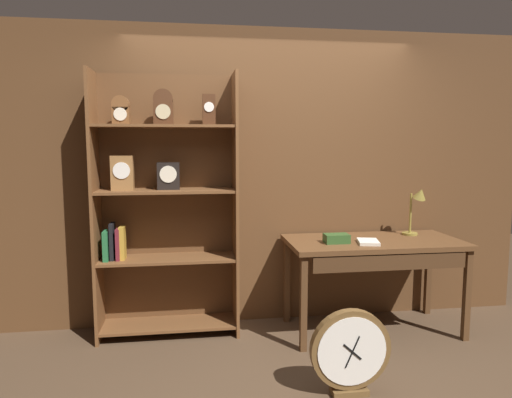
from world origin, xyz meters
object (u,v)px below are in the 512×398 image
workbench (375,250)px  round_clock_large (350,352)px  desk_lamp (417,205)px  bookshelf (163,204)px  toolbox_small (337,238)px  open_repair_manual (368,242)px

workbench → round_clock_large: bearing=-120.0°
desk_lamp → workbench: bearing=-160.8°
bookshelf → round_clock_large: bookshelf is taller
desk_lamp → toolbox_small: desk_lamp is taller
desk_lamp → toolbox_small: bearing=-165.9°
bookshelf → workbench: bookshelf is taller
bookshelf → open_repair_manual: (1.65, -0.34, -0.30)m
desk_lamp → toolbox_small: (-0.80, -0.20, -0.24)m
round_clock_large → open_repair_manual: bearing=62.2°
desk_lamp → round_clock_large: desk_lamp is taller
bookshelf → open_repair_manual: bookshelf is taller
desk_lamp → open_repair_manual: bearing=-154.9°
workbench → open_repair_manual: bearing=-135.0°
desk_lamp → round_clock_large: 1.66m
bookshelf → desk_lamp: bookshelf is taller
workbench → toolbox_small: (-0.35, -0.05, 0.12)m
toolbox_small → workbench: bearing=7.3°
round_clock_large → workbench: bearing=60.0°
bookshelf → workbench: 1.81m
toolbox_small → open_repair_manual: size_ratio=0.91×
toolbox_small → desk_lamp: bearing=14.1°
workbench → toolbox_small: toolbox_small is taller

